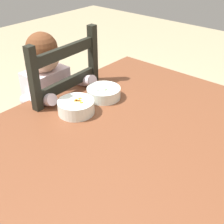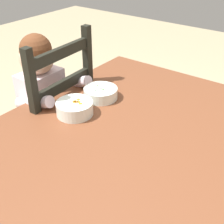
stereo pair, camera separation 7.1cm
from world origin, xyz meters
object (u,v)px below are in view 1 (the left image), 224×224
bowl_of_peas (104,93)px  spoon (79,106)px  dining_chair (54,122)px  bowl_of_carrots (76,107)px  child_figure (51,96)px  dining_table (118,151)px

bowl_of_peas → spoon: size_ratio=1.16×
dining_chair → spoon: size_ratio=7.25×
bowl_of_carrots → spoon: (0.04, 0.03, -0.03)m
dining_chair → spoon: dining_chair is taller
child_figure → spoon: 0.28m
dining_table → dining_chair: size_ratio=1.35×
child_figure → bowl_of_peas: child_figure is taller
child_figure → dining_table: bearing=-99.4°
bowl_of_carrots → child_figure: bearing=72.6°
bowl_of_peas → spoon: bearing=169.3°
bowl_of_carrots → bowl_of_peas: bearing=0.0°
bowl_of_peas → dining_chair: bearing=106.6°
dining_chair → bowl_of_peas: size_ratio=6.25×
dining_chair → bowl_of_peas: 0.40m
child_figure → bowl_of_peas: bearing=-72.6°
dining_chair → bowl_of_peas: (0.09, -0.30, 0.25)m
bowl_of_carrots → spoon: size_ratio=1.16×
dining_table → dining_chair: bearing=80.4°
bowl_of_peas → bowl_of_carrots: bowl_of_carrots is taller
spoon → bowl_of_carrots: bearing=-148.6°
child_figure → spoon: size_ratio=7.11×
dining_table → bowl_of_carrots: size_ratio=8.46×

